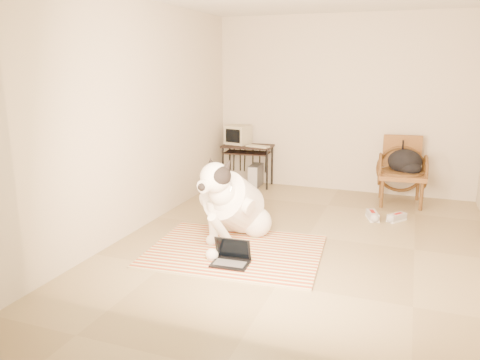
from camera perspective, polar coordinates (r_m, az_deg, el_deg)
The scene contains 15 objects.
floor at distance 5.57m, azimuth 8.30°, elevation -6.79°, with size 4.50×4.50×0.00m, color #95825B.
wall_back at distance 7.46m, azimuth 12.40°, elevation 8.94°, with size 4.50×4.50×0.00m, color beige.
wall_front at distance 3.10m, azimuth 0.27°, elevation 2.65°, with size 4.50×4.50×0.00m, color beige.
wall_left at distance 5.98m, azimuth -10.47°, elevation 7.87°, with size 4.50×4.50×0.00m, color beige.
rug at distance 5.07m, azimuth -0.60°, elevation -8.64°, with size 1.92×1.53×0.02m.
dog at distance 5.28m, azimuth -0.74°, elevation -3.06°, with size 0.72×1.46×1.05m.
laptop at distance 4.73m, azimuth -1.07°, elevation -9.42°, with size 0.38×0.29×0.26m.
computer_desk at distance 7.65m, azimuth 0.93°, elevation 3.55°, with size 0.84×0.51×0.67m.
crt_monitor at distance 7.75m, azimuth -0.21°, elevation 5.55°, with size 0.41×0.39×0.31m.
desk_keyboard at distance 7.47m, azimuth 2.19°, elevation 4.13°, with size 0.37×0.14×0.02m, color #B6AD8E.
pc_tower at distance 7.68m, azimuth 1.92°, elevation 0.55°, with size 0.18×0.39×0.36m.
rattan_chair at distance 7.08m, azimuth 19.10°, elevation 1.12°, with size 0.68×0.66×0.96m.
backpack at distance 7.03m, azimuth 19.57°, elevation 2.01°, with size 0.47×0.41×0.35m.
sneaker_left at distance 6.32m, azimuth 15.84°, elevation -4.22°, with size 0.20×0.32×0.10m.
sneaker_right at distance 6.35m, azimuth 18.57°, elevation -4.37°, with size 0.25×0.29×0.10m.
Camera 1 is at (1.05, -5.11, 1.96)m, focal length 35.00 mm.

